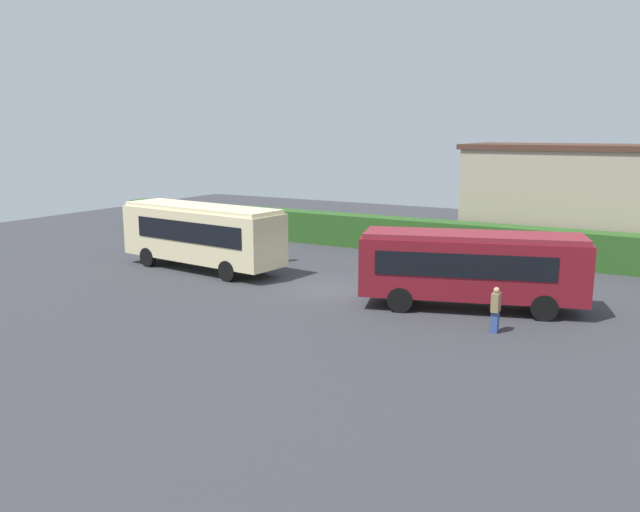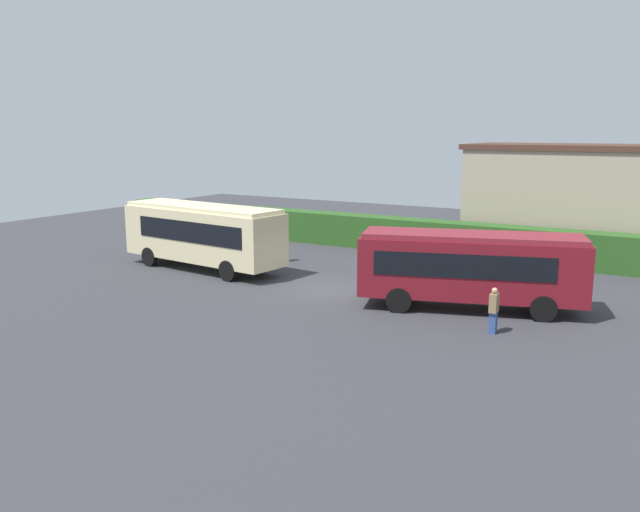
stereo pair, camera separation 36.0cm
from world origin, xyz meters
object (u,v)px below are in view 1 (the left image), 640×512
at_px(person_right, 496,309).
at_px(bus_cream, 202,233).
at_px(person_left, 211,242).
at_px(person_center, 280,244).
at_px(bus_maroon, 472,265).

bearing_deg(person_right, bus_cream, 168.27).
distance_m(person_left, person_right, 18.17).
xyz_separation_m(bus_cream, person_center, (2.37, 3.63, -0.94)).
xyz_separation_m(person_left, person_center, (3.88, 1.08, 0.07)).
bearing_deg(person_right, person_center, 152.73).
height_order(person_left, person_right, person_left).
height_order(person_center, person_right, person_center).
relative_size(person_left, person_center, 0.94).
height_order(bus_maroon, person_center, bus_maroon).
bearing_deg(bus_maroon, bus_cream, 160.72).
distance_m(bus_cream, person_center, 4.44).
height_order(bus_maroon, person_right, bus_maroon).
bearing_deg(bus_maroon, person_left, 151.66).
relative_size(person_left, person_right, 1.02).
bearing_deg(bus_cream, bus_maroon, -175.51).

